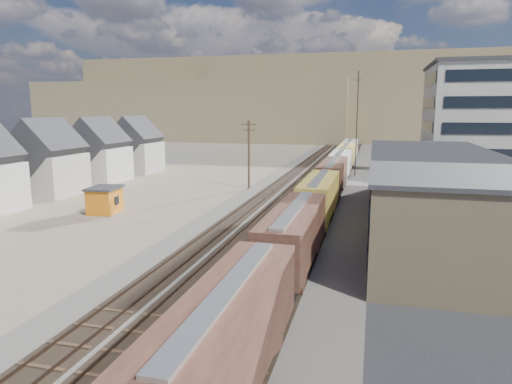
# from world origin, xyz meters

# --- Properties ---
(ground) EXTENTS (300.00, 300.00, 0.00)m
(ground) POSITION_xyz_m (0.00, 0.00, 0.00)
(ground) COLOR #6B6356
(ground) RESTS_ON ground
(ballast_bed) EXTENTS (18.00, 200.00, 0.06)m
(ballast_bed) POSITION_xyz_m (0.00, 50.00, 0.03)
(ballast_bed) COLOR #4C4742
(ballast_bed) RESTS_ON ground
(dirt_yard) EXTENTS (24.00, 180.00, 0.03)m
(dirt_yard) POSITION_xyz_m (-20.00, 40.00, 0.01)
(dirt_yard) COLOR #796B53
(dirt_yard) RESTS_ON ground
(asphalt_lot) EXTENTS (26.00, 120.00, 0.04)m
(asphalt_lot) POSITION_xyz_m (22.00, 35.00, 0.02)
(asphalt_lot) COLOR #232326
(asphalt_lot) RESTS_ON ground
(rail_tracks) EXTENTS (11.40, 200.00, 0.24)m
(rail_tracks) POSITION_xyz_m (-0.55, 50.00, 0.11)
(rail_tracks) COLOR black
(rail_tracks) RESTS_ON ground
(freight_train) EXTENTS (3.00, 119.74, 4.46)m
(freight_train) POSITION_xyz_m (3.80, 32.05, 2.79)
(freight_train) COLOR black
(freight_train) RESTS_ON ground
(warehouse) EXTENTS (12.40, 40.40, 7.25)m
(warehouse) POSITION_xyz_m (14.98, 25.00, 3.65)
(warehouse) COLOR tan
(warehouse) RESTS_ON ground
(office_tower) EXTENTS (22.60, 18.60, 18.45)m
(office_tower) POSITION_xyz_m (27.95, 54.95, 9.26)
(office_tower) COLOR #9E998E
(office_tower) RESTS_ON ground
(utility_pole_north) EXTENTS (2.20, 0.32, 10.00)m
(utility_pole_north) POSITION_xyz_m (-8.50, 42.00, 5.30)
(utility_pole_north) COLOR #382619
(utility_pole_north) RESTS_ON ground
(radio_mast) EXTENTS (1.20, 0.16, 18.00)m
(radio_mast) POSITION_xyz_m (6.00, 60.00, 9.12)
(radio_mast) COLOR black
(radio_mast) RESTS_ON ground
(townhouse_row) EXTENTS (8.15, 68.16, 10.47)m
(townhouse_row) POSITION_xyz_m (-34.00, 25.00, 4.34)
(townhouse_row) COLOR #B7B2A8
(townhouse_row) RESTS_ON ground
(hills_north) EXTENTS (265.00, 80.00, 32.00)m
(hills_north) POSITION_xyz_m (0.17, 167.92, 14.10)
(hills_north) COLOR brown
(hills_north) RESTS_ON ground
(maintenance_shed) EXTENTS (3.58, 4.39, 2.98)m
(maintenance_shed) POSITION_xyz_m (-20.07, 22.79, 1.53)
(maintenance_shed) COLOR orange
(maintenance_shed) RESTS_ON ground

